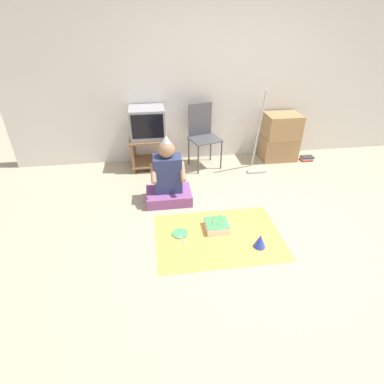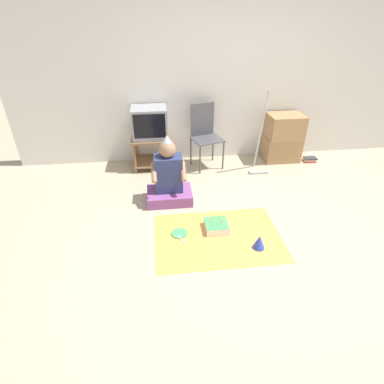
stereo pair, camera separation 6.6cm
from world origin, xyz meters
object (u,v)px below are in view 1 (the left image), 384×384
dust_mop (258,149)px  birthday_cake (217,225)px  party_hat_blue (260,241)px  person_seated (168,180)px  book_pile (307,158)px  paper_plate (180,233)px  tv (147,123)px  folding_chair (203,132)px  cardboard_box_stack (280,137)px

dust_mop → birthday_cake: (-0.89, -1.33, -0.31)m
party_hat_blue → dust_mop: bearing=73.1°
person_seated → book_pile: bearing=20.7°
birthday_cake → paper_plate: size_ratio=1.42×
book_pile → party_hat_blue: bearing=-127.3°
tv → person_seated: tv is taller
folding_chair → person_seated: bearing=-121.8°
dust_mop → cardboard_box_stack: bearing=36.7°
dust_mop → paper_plate: bearing=-133.8°
cardboard_box_stack → person_seated: size_ratio=0.85×
folding_chair → dust_mop: (0.77, -0.33, -0.19)m
folding_chair → paper_plate: folding_chair is taller
folding_chair → birthday_cake: bearing=-94.1°
tv → cardboard_box_stack: tv is taller
birthday_cake → tv: bearing=112.2°
folding_chair → party_hat_blue: (0.26, -2.02, -0.46)m
folding_chair → person_seated: (-0.60, -0.98, -0.25)m
book_pile → birthday_cake: 2.42m
party_hat_blue → cardboard_box_stack: bearing=63.9°
cardboard_box_stack → paper_plate: cardboard_box_stack is taller
dust_mop → party_hat_blue: size_ratio=8.20×
tv → paper_plate: (0.28, -1.74, -0.69)m
tv → folding_chair: folding_chair is taller
folding_chair → person_seated: 1.17m
cardboard_box_stack → book_pile: 0.59m
tv → person_seated: 1.12m
tv → cardboard_box_stack: (2.08, -0.01, -0.33)m
cardboard_box_stack → person_seated: bearing=-151.6°
tv → dust_mop: dust_mop is taller
folding_chair → paper_plate: 1.86m
dust_mop → party_hat_blue: bearing=-106.9°
folding_chair → party_hat_blue: bearing=-82.7°
birthday_cake → paper_plate: (-0.42, -0.03, -0.04)m
dust_mop → book_pile: size_ratio=6.18×
party_hat_blue → paper_plate: size_ratio=0.84×
dust_mop → paper_plate: dust_mop is taller
folding_chair → book_pile: bearing=-3.2°
tv → book_pile: bearing=-3.2°
folding_chair → book_pile: (1.72, -0.10, -0.51)m
book_pile → cardboard_box_stack: bearing=163.5°
birthday_cake → party_hat_blue: birthday_cake is taller
cardboard_box_stack → dust_mop: size_ratio=0.61×
cardboard_box_stack → paper_plate: size_ratio=4.17×
dust_mop → person_seated: 1.52m
person_seated → party_hat_blue: person_seated is taller
birthday_cake → party_hat_blue: 0.52m
person_seated → dust_mop: bearing=25.1°
tv → birthday_cake: (0.70, -1.71, -0.65)m
book_pile → tv: bearing=176.8°
book_pile → birthday_cake: (-1.84, -1.57, 0.02)m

